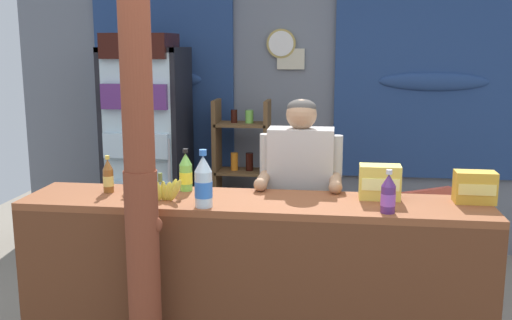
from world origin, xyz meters
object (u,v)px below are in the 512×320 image
Objects in this scene: soda_bottle_water at (203,183)px; soda_bottle_grape_soda at (388,195)px; stall_counter at (252,274)px; soda_bottle_iced_tea at (108,177)px; drink_fridge at (147,140)px; plastic_lawn_chair at (412,235)px; soda_bottle_lime_soda at (186,173)px; timber_post at (140,181)px; soda_bottle_cola at (134,174)px; banana_bunch at (161,190)px; snack_box_instant_noodle at (380,182)px; snack_box_choco_powder at (475,187)px; shopkeeper at (300,188)px; bottle_shelf_rack at (242,176)px.

soda_bottle_water is 0.96m from soda_bottle_grape_soda.
soda_bottle_grape_soda reaches higher than stall_counter.
drink_fridge is at bearing 100.04° from soda_bottle_iced_tea.
plastic_lawn_chair is 1.79m from soda_bottle_lime_soda.
soda_bottle_cola is (-0.22, 0.53, -0.09)m from timber_post.
soda_bottle_cola is 0.32m from banana_bunch.
soda_bottle_cola is 1.00× the size of snack_box_instant_noodle.
soda_bottle_iced_tea is 1.00× the size of snack_box_choco_powder.
snack_box_choco_powder is (1.72, 0.49, -0.09)m from timber_post.
soda_bottle_grape_soda is (-0.29, -1.20, 0.60)m from plastic_lawn_chair.
soda_bottle_lime_soda reaches higher than snack_box_choco_powder.
timber_post is 9.06× the size of banana_bunch.
drink_fridge is 8.53× the size of snack_box_instant_noodle.
snack_box_choco_powder is (0.97, -0.37, 0.12)m from shopkeeper.
timber_post reaches higher than banana_bunch.
timber_post reaches higher than snack_box_instant_noodle.
snack_box_instant_noodle is 1.04× the size of snack_box_choco_powder.
banana_bunch is at bearing -94.71° from bottle_shelf_rack.
soda_bottle_cola is (-1.75, -0.90, 0.60)m from plastic_lawn_chair.
soda_bottle_water is 1.37× the size of soda_bottle_cola.
soda_bottle_iced_tea is at bearing -106.37° from bottle_shelf_rack.
snack_box_choco_powder is at bearing 9.53° from stall_counter.
soda_bottle_lime_soda is at bearing -92.52° from bottle_shelf_rack.
soda_bottle_iced_tea is (-1.10, -0.41, 0.13)m from shopkeeper.
stall_counter is 11.46× the size of snack_box_instant_noodle.
snack_box_choco_powder is at bearing -32.91° from drink_fridge.
banana_bunch is at bearing -109.16° from soda_bottle_lime_soda.
soda_bottle_lime_soda is 1.12m from snack_box_instant_noodle.
snack_box_instant_noodle is (0.46, -0.35, 0.13)m from shopkeeper.
snack_box_choco_powder reaches higher than plastic_lawn_chair.
timber_post is 0.35m from soda_bottle_water.
snack_box_choco_powder is (1.20, 0.20, 0.49)m from stall_counter.
drink_fridge is 8.57× the size of soda_bottle_grape_soda.
stall_counter is 1.06× the size of timber_post.
drink_fridge is at bearing 116.57° from soda_bottle_water.
timber_post is (-0.52, -0.29, 0.58)m from stall_counter.
shopkeeper is at bearing 36.49° from banana_bunch.
stall_counter is at bearing -17.99° from soda_bottle_cola.
snack_box_instant_noodle reaches higher than snack_box_choco_powder.
stall_counter is 1.31m from snack_box_choco_powder.
bottle_shelf_rack is 2.33m from snack_box_choco_powder.
plastic_lawn_chair is at bearing 43.06° from timber_post.
snack_box_instant_noodle is at bearing -2.13° from soda_bottle_lime_soda.
drink_fridge reaches higher than stall_counter.
shopkeeper is 4.89× the size of soda_bottle_water.
soda_bottle_grape_soda is at bearing -15.63° from soda_bottle_lime_soda.
bottle_shelf_rack reaches higher than soda_bottle_iced_tea.
soda_bottle_water is 1.47m from snack_box_choco_powder.
drink_fridge reaches higher than soda_bottle_cola.
banana_bunch is (-0.15, -1.88, 0.33)m from bottle_shelf_rack.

